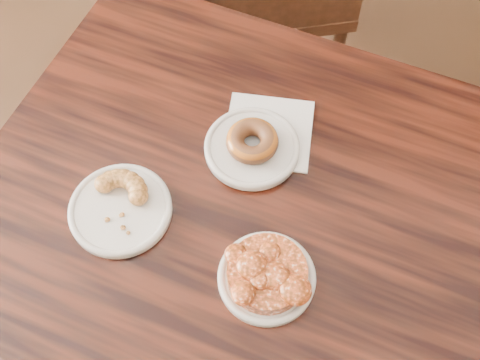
% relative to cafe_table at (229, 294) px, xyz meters
% --- Properties ---
extents(floor, '(5.00, 5.00, 0.00)m').
position_rel_cafe_table_xyz_m(floor, '(-0.13, -0.06, -0.38)').
color(floor, black).
rests_on(floor, ground).
extents(cafe_table, '(1.10, 1.10, 0.75)m').
position_rel_cafe_table_xyz_m(cafe_table, '(0.00, 0.00, 0.00)').
color(cafe_table, black).
rests_on(cafe_table, floor).
extents(napkin, '(0.17, 0.17, 0.00)m').
position_rel_cafe_table_xyz_m(napkin, '(0.04, 0.20, 0.38)').
color(napkin, white).
rests_on(napkin, cafe_table).
extents(plate_donut, '(0.17, 0.17, 0.01)m').
position_rel_cafe_table_xyz_m(plate_donut, '(0.02, 0.15, 0.39)').
color(plate_donut, silver).
rests_on(plate_donut, napkin).
extents(plate_cruller, '(0.18, 0.18, 0.01)m').
position_rel_cafe_table_xyz_m(plate_cruller, '(-0.18, -0.01, 0.38)').
color(plate_cruller, silver).
rests_on(plate_cruller, cafe_table).
extents(plate_fritter, '(0.16, 0.16, 0.01)m').
position_rel_cafe_table_xyz_m(plate_fritter, '(0.09, -0.08, 0.38)').
color(plate_fritter, silver).
rests_on(plate_fritter, cafe_table).
extents(glazed_donut, '(0.10, 0.10, 0.03)m').
position_rel_cafe_table_xyz_m(glazed_donut, '(0.02, 0.15, 0.41)').
color(glazed_donut, '#8F4D14').
rests_on(glazed_donut, plate_donut).
extents(apple_fritter, '(0.17, 0.17, 0.04)m').
position_rel_cafe_table_xyz_m(apple_fritter, '(0.09, -0.08, 0.41)').
color(apple_fritter, '#481D07').
rests_on(apple_fritter, plate_fritter).
extents(cruller_fragment, '(0.11, 0.11, 0.03)m').
position_rel_cafe_table_xyz_m(cruller_fragment, '(-0.18, -0.01, 0.40)').
color(cruller_fragment, brown).
rests_on(cruller_fragment, plate_cruller).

